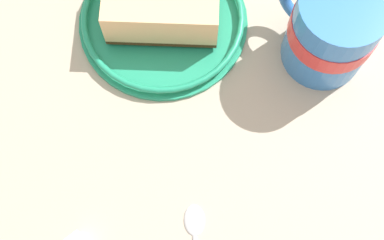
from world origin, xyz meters
The scene contains 5 objects.
ground_plane centered at (0.00, 0.00, -1.63)cm, with size 159.30×159.30×3.26cm, color tan.
small_plate centered at (-11.90, 1.45, 0.81)cm, with size 17.95×17.95×1.65cm.
cake_slice centered at (-12.15, 1.55, 3.45)cm, with size 10.81×13.22×4.90cm.
tea_mug centered at (-3.05, 15.71, 5.18)cm, with size 10.85×8.54×9.94cm.
teaspoon centered at (10.64, -3.14, 0.35)cm, with size 11.48×4.73×0.80cm.
Camera 1 is at (15.37, -5.16, 51.08)cm, focal length 50.10 mm.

